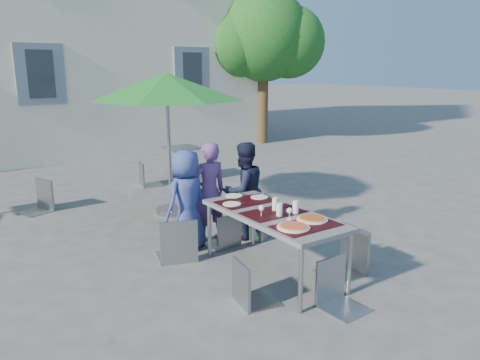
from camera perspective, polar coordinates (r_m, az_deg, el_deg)
ground at (r=5.53m, az=-4.40°, el=-11.79°), size 90.00×90.00×0.00m
tree at (r=14.93m, az=2.90°, el=17.03°), size 3.60×3.00×4.70m
dining_table at (r=5.37m, az=4.09°, el=-4.54°), size 0.80×1.85×0.76m
pizza_near_left at (r=4.86m, az=6.53°, el=-5.67°), size 0.35×0.35×0.03m
pizza_near_right at (r=5.14m, az=8.78°, el=-4.67°), size 0.34×0.34×0.03m
glassware at (r=5.28m, az=5.11°, el=-3.38°), size 0.45×0.41×0.15m
place_settings at (r=5.86m, az=0.26°, el=-2.30°), size 0.72×0.51×0.01m
child_0 at (r=6.16m, az=-6.50°, el=-2.45°), size 0.75×0.60×1.34m
child_1 at (r=6.43m, az=-3.79°, el=-1.47°), size 0.52×0.36×1.39m
child_2 at (r=6.53m, az=0.45°, el=-1.30°), size 0.68×0.41×1.37m
chair_0 at (r=5.79m, az=-7.74°, el=-4.05°), size 0.58×0.58×1.05m
chair_1 at (r=6.22m, az=-1.88°, el=-3.65°), size 0.44×0.45×0.90m
chair_2 at (r=6.56m, az=2.74°, el=-2.25°), size 0.56×0.57×0.98m
chair_3 at (r=4.74m, az=1.19°, el=-9.32°), size 0.46×0.46×0.89m
chair_4 at (r=5.57m, az=13.20°, el=-5.16°), size 0.49×0.49×1.03m
chair_5 at (r=4.80m, az=12.02°, el=-8.98°), size 0.43×0.43×0.94m
patio_umbrella at (r=7.51m, az=-8.90°, el=11.05°), size 2.42×2.42×2.28m
bg_chair_r_0 at (r=8.46m, az=-23.47°, el=0.34°), size 0.58×0.57×1.00m
cafe_table_1 at (r=10.04m, az=-7.08°, el=2.66°), size 0.66×0.66×0.71m
bg_chair_l_1 at (r=9.62m, az=-11.40°, el=2.48°), size 0.49×0.49×0.94m
bg_chair_r_1 at (r=10.16m, az=-4.07°, el=3.66°), size 0.49×0.48×1.04m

